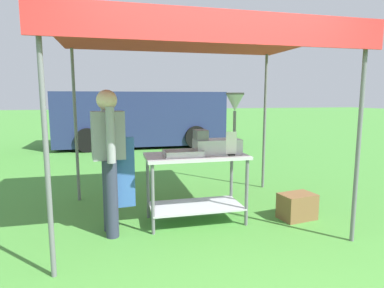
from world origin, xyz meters
TOP-DOWN VIEW (x-y plane):
  - ground_plane at (0.00, 6.00)m, footprint 70.00×70.00m
  - stall_canopy at (0.04, 1.48)m, footprint 3.19×2.36m
  - donut_cart at (0.04, 1.38)m, footprint 1.22×0.62m
  - donut_tray at (-0.14, 1.31)m, footprint 0.45×0.27m
  - donut_fryer at (0.34, 1.38)m, footprint 0.61×0.28m
  - menu_sign at (0.43, 1.24)m, footprint 0.13×0.05m
  - vendor at (-0.98, 1.26)m, footprint 0.46×0.54m
  - supply_crate at (1.30, 1.17)m, footprint 0.48×0.36m
  - van_navy at (-0.07, 8.00)m, footprint 5.07×2.13m

SIDE VIEW (x-z plane):
  - ground_plane at x=0.00m, z-range 0.00..0.00m
  - supply_crate at x=1.30m, z-range 0.00..0.32m
  - donut_cart at x=0.04m, z-range 0.18..1.02m
  - donut_tray at x=-0.14m, z-range 0.83..0.90m
  - van_navy at x=-0.07m, z-range 0.03..1.72m
  - vendor at x=-0.98m, z-range 0.10..1.71m
  - menu_sign at x=0.43m, z-range 0.82..1.11m
  - donut_fryer at x=0.34m, z-range 0.70..1.45m
  - stall_canopy at x=0.04m, z-range 1.05..3.32m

